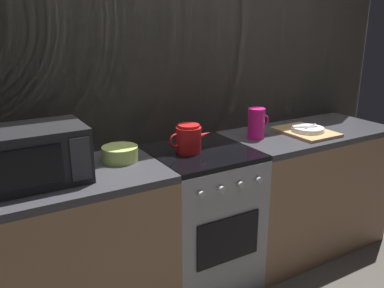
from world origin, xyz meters
TOP-DOWN VIEW (x-y plane):
  - ground_plane at (0.00, 0.00)m, footprint 8.00×8.00m
  - back_wall at (0.00, 0.32)m, footprint 3.60×0.05m
  - counter_left at (-0.90, 0.00)m, footprint 1.20×0.60m
  - stove_unit at (-0.00, -0.00)m, footprint 0.60×0.63m
  - counter_right at (0.90, 0.00)m, footprint 1.20×0.60m
  - microwave at (-0.93, -0.00)m, footprint 0.46×0.35m
  - kettle at (-0.07, 0.02)m, footprint 0.28×0.15m
  - mixing_bowl at (-0.48, 0.08)m, footprint 0.20×0.20m
  - pitcher at (0.45, 0.04)m, footprint 0.16×0.11m
  - dish_pile at (0.82, -0.05)m, footprint 0.30×0.40m

SIDE VIEW (x-z plane):
  - ground_plane at x=0.00m, z-range 0.00..0.00m
  - stove_unit at x=0.00m, z-range 0.00..0.90m
  - counter_left at x=-0.90m, z-range 0.00..0.90m
  - counter_right at x=0.90m, z-range 0.00..0.90m
  - dish_pile at x=0.82m, z-range 0.89..0.95m
  - mixing_bowl at x=-0.48m, z-range 0.90..0.98m
  - kettle at x=-0.07m, z-range 0.90..1.06m
  - pitcher at x=0.45m, z-range 0.90..1.10m
  - microwave at x=-0.93m, z-range 0.90..1.17m
  - back_wall at x=0.00m, z-range 0.00..2.40m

